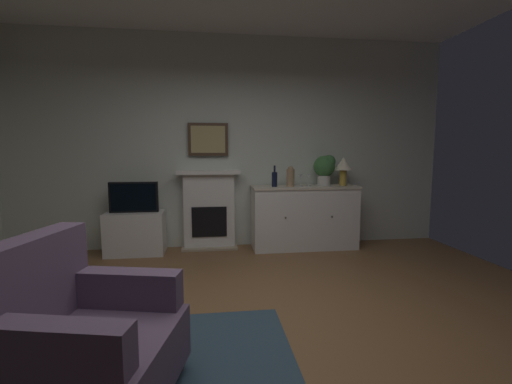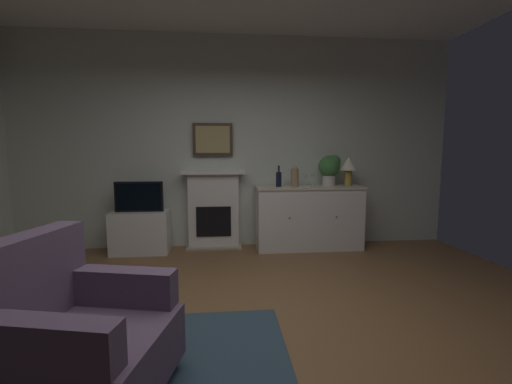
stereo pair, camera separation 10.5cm
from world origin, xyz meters
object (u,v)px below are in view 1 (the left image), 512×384
Objects in this scene: sideboard_cabinet at (304,217)px; wine_glass_left at (301,178)px; armchair at (82,339)px; tv_cabinet at (136,233)px; table_lamp at (343,166)px; tv_set at (134,197)px; fireplace_unit at (209,210)px; wine_glass_center at (308,177)px; framed_picture at (208,139)px; vase_decorative at (290,176)px; potted_plant_small at (325,167)px; wine_bottle at (275,179)px.

wine_glass_left is at bearing -144.06° from sideboard_cabinet.
wine_glass_left reaches higher than armchair.
sideboard_cabinet is 2.31m from tv_cabinet.
table_lamp is 0.65× the size of tv_set.
wine_glass_center is at bearing -9.11° from fireplace_unit.
table_lamp reaches higher than tv_cabinet.
wine_glass_left is at bearing -12.37° from framed_picture.
wine_glass_center is 2.45m from tv_cabinet.
tv_cabinet is at bearing 179.63° from sideboard_cabinet.
potted_plant_small is (0.52, 0.10, 0.12)m from vase_decorative.
vase_decorative is at bearing -11.57° from fireplace_unit.
vase_decorative is (-0.22, -0.05, 0.58)m from sideboard_cabinet.
fireplace_unit is at bearing 168.43° from vase_decorative.
tv_set is (-1.87, 0.03, -0.22)m from wine_bottle.
vase_decorative is at bearing -3.82° from wine_bottle.
fireplace_unit is 1.99m from table_lamp.
framed_picture reaches higher than fireplace_unit.
vase_decorative is at bearing -169.60° from potted_plant_small.
sideboard_cabinet is 0.62m from vase_decorative.
table_lamp reaches higher than wine_bottle.
table_lamp is at bearing 2.05° from wine_bottle.
potted_plant_small is at bearing 18.26° from wine_glass_center.
wine_glass_left is 0.17× the size of armchair.
wine_glass_left is (1.26, -0.28, -0.52)m from framed_picture.
fireplace_unit is 3.08m from armchair.
wine_bottle is 1.76× the size of wine_glass_left.
potted_plant_small is at bearing 10.40° from vase_decorative.
wine_glass_center is 3.49m from armchair.
table_lamp is 1.42× the size of vase_decorative.
framed_picture is 3.33× the size of wine_glass_left.
wine_glass_left is at bearing -1.10° from vase_decorative.
potted_plant_small reaches higher than tv_cabinet.
table_lamp is 0.53× the size of tv_cabinet.
tv_cabinet is 0.48m from tv_set.
fireplace_unit is 3.91× the size of vase_decorative.
wine_glass_left is at bearing -1.74° from tv_cabinet.
framed_picture is (0.00, 0.05, 0.98)m from fireplace_unit.
wine_bottle is 0.36m from wine_glass_left.
wine_glass_center reaches higher than tv_set.
tv_set is (-2.30, -0.01, 0.32)m from sideboard_cabinet.
tv_cabinet is 1.21× the size of tv_set.
armchair is (-1.91, -2.77, -0.62)m from wine_glass_left.
tv_set is (-2.86, -0.01, -0.40)m from table_lamp.
wine_bottle reaches higher than wine_glass_left.
armchair is (-1.76, -2.78, -0.64)m from vase_decorative.
tv_cabinet is 2.74m from potted_plant_small.
potted_plant_small reaches higher than fireplace_unit.
fireplace_unit is 0.74× the size of sideboard_cabinet.
wine_bottle is at bearing -177.95° from table_lamp.
sideboard_cabinet is at bearing -0.37° from tv_cabinet.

